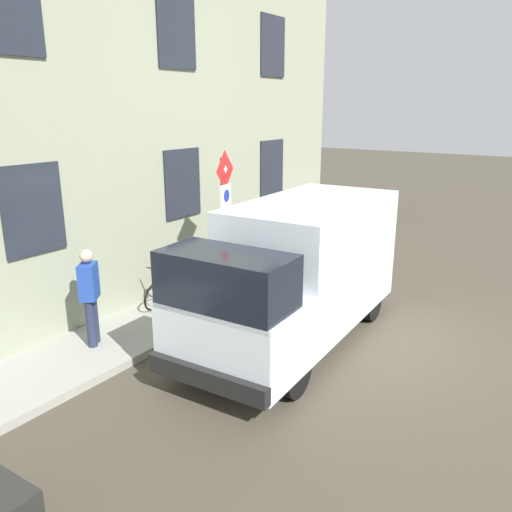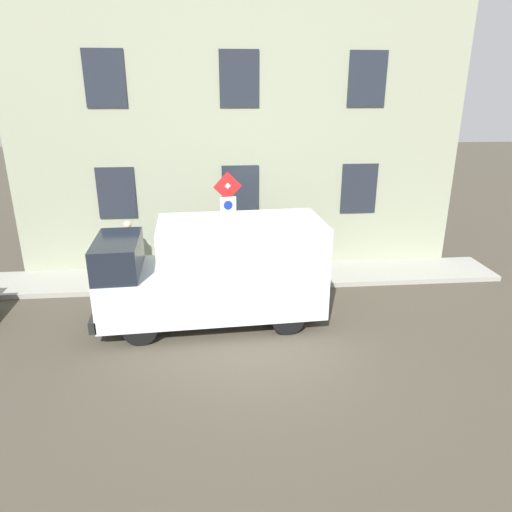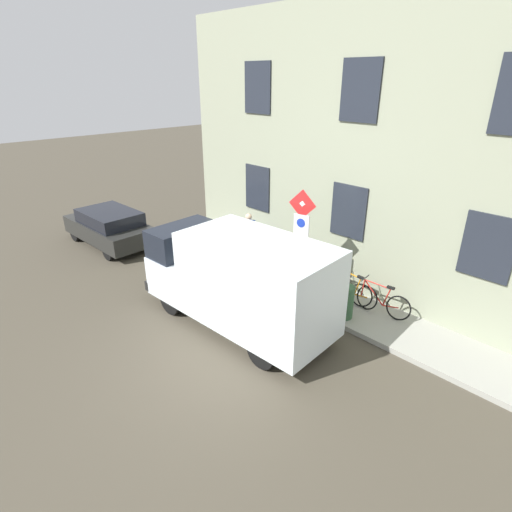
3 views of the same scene
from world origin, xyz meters
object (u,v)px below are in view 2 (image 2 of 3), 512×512
bicycle_red (292,258)px  pedestrian (130,247)px  delivery_van (216,270)px  bicycle_blue (236,259)px  litter_bin (280,266)px  bicycle_purple (208,260)px  bicycle_orange (265,259)px  sign_post_stacked (228,213)px

bicycle_red → pedestrian: pedestrian is taller
delivery_van → bicycle_red: (2.89, -2.34, -0.82)m
bicycle_red → bicycle_blue: 1.72m
litter_bin → bicycle_red: bearing=-31.1°
bicycle_blue → bicycle_red: bearing=-176.6°
litter_bin → bicycle_purple: bearing=67.7°
bicycle_orange → bicycle_purple: bearing=6.4°
bicycle_blue → sign_post_stacked: bearing=79.1°
bicycle_red → bicycle_purple: 2.58m
delivery_van → litter_bin: 2.84m
bicycle_purple → delivery_van: bearing=89.9°
sign_post_stacked → delivery_van: sign_post_stacked is taller
bicycle_orange → bicycle_purple: 1.72m
sign_post_stacked → litter_bin: bearing=-84.7°
bicycle_purple → bicycle_red: bearing=175.1°
bicycle_blue → litter_bin: size_ratio=1.91×
bicycle_red → pedestrian: 4.84m
pedestrian → sign_post_stacked: bearing=-141.4°
delivery_van → bicycle_purple: bearing=-88.3°
bicycle_purple → sign_post_stacked: bearing=116.9°
delivery_van → pedestrian: size_ratio=3.16×
sign_post_stacked → bicycle_orange: 2.26m
sign_post_stacked → bicycle_orange: (0.98, -1.11, -1.70)m
sign_post_stacked → bicycle_red: size_ratio=1.79×
bicycle_purple → litter_bin: (-0.85, -2.07, 0.08)m
bicycle_red → bicycle_orange: bearing=-6.0°
sign_post_stacked → bicycle_blue: 1.98m
sign_post_stacked → bicycle_orange: bearing=-48.5°
pedestrian → delivery_van: bearing=-173.9°
bicycle_blue → bicycle_purple: 0.86m
delivery_van → bicycle_red: bearing=-132.0°
sign_post_stacked → bicycle_red: 2.78m
delivery_van → litter_bin: size_ratio=6.03×
bicycle_red → bicycle_purple: (0.00, 2.58, 0.00)m
bicycle_purple → bicycle_orange: bearing=175.2°
bicycle_red → bicycle_purple: same height
bicycle_blue → bicycle_purple: bearing=3.5°
bicycle_orange → litter_bin: litter_bin is taller
bicycle_red → litter_bin: 0.99m
sign_post_stacked → pedestrian: sign_post_stacked is taller
delivery_van → bicycle_orange: delivery_van is taller
delivery_van → bicycle_blue: bearing=-105.1°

